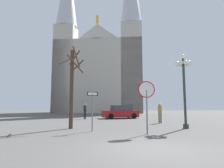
{
  "coord_description": "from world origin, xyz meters",
  "views": [
    {
      "loc": [
        -1.32,
        -6.77,
        1.47
      ],
      "look_at": [
        -1.13,
        18.59,
        4.37
      ],
      "focal_mm": 30.93,
      "sensor_mm": 36.0,
      "label": 1
    }
  ],
  "objects_px": {
    "bare_tree": "(72,85)",
    "pedestrian_standing": "(85,110)",
    "street_lamp": "(184,77)",
    "cathedral": "(99,60)",
    "one_way_arrow_sign": "(92,106)",
    "stop_sign": "(147,96)",
    "parked_car_near_red": "(121,112)",
    "pedestrian_walking": "(160,111)"
  },
  "relations": [
    {
      "from": "parked_car_near_red",
      "to": "cathedral",
      "type": "bearing_deg",
      "value": 100.8
    },
    {
      "from": "street_lamp",
      "to": "bare_tree",
      "type": "relative_size",
      "value": 0.93
    },
    {
      "from": "cathedral",
      "to": "parked_car_near_red",
      "type": "relative_size",
      "value": 8.36
    },
    {
      "from": "stop_sign",
      "to": "street_lamp",
      "type": "relative_size",
      "value": 0.56
    },
    {
      "from": "cathedral",
      "to": "bare_tree",
      "type": "bearing_deg",
      "value": -90.04
    },
    {
      "from": "bare_tree",
      "to": "parked_car_near_red",
      "type": "height_order",
      "value": "bare_tree"
    },
    {
      "from": "one_way_arrow_sign",
      "to": "street_lamp",
      "type": "bearing_deg",
      "value": 12.97
    },
    {
      "from": "cathedral",
      "to": "bare_tree",
      "type": "xyz_separation_m",
      "value": [
        -0.02,
        -30.11,
        -8.89
      ]
    },
    {
      "from": "cathedral",
      "to": "pedestrian_walking",
      "type": "distance_m",
      "value": 29.02
    },
    {
      "from": "bare_tree",
      "to": "pedestrian_standing",
      "type": "bearing_deg",
      "value": 92.0
    },
    {
      "from": "pedestrian_standing",
      "to": "cathedral",
      "type": "bearing_deg",
      "value": 89.07
    },
    {
      "from": "street_lamp",
      "to": "parked_car_near_red",
      "type": "bearing_deg",
      "value": 109.87
    },
    {
      "from": "street_lamp",
      "to": "stop_sign",
      "type": "bearing_deg",
      "value": -139.13
    },
    {
      "from": "one_way_arrow_sign",
      "to": "parked_car_near_red",
      "type": "xyz_separation_m",
      "value": [
        2.26,
        11.79,
        -0.72
      ]
    },
    {
      "from": "stop_sign",
      "to": "bare_tree",
      "type": "relative_size",
      "value": 0.52
    },
    {
      "from": "street_lamp",
      "to": "cathedral",
      "type": "bearing_deg",
      "value": 104.02
    },
    {
      "from": "street_lamp",
      "to": "parked_car_near_red",
      "type": "distance_m",
      "value": 11.38
    },
    {
      "from": "one_way_arrow_sign",
      "to": "bare_tree",
      "type": "bearing_deg",
      "value": 137.68
    },
    {
      "from": "pedestrian_standing",
      "to": "one_way_arrow_sign",
      "type": "bearing_deg",
      "value": -80.14
    },
    {
      "from": "pedestrian_walking",
      "to": "pedestrian_standing",
      "type": "xyz_separation_m",
      "value": [
        -7.18,
        5.14,
        0.02
      ]
    },
    {
      "from": "one_way_arrow_sign",
      "to": "pedestrian_walking",
      "type": "xyz_separation_m",
      "value": [
        5.35,
        5.4,
        -0.4
      ]
    },
    {
      "from": "cathedral",
      "to": "street_lamp",
      "type": "relative_size",
      "value": 7.54
    },
    {
      "from": "one_way_arrow_sign",
      "to": "stop_sign",
      "type": "bearing_deg",
      "value": -22.61
    },
    {
      "from": "bare_tree",
      "to": "pedestrian_standing",
      "type": "distance_m",
      "value": 9.34
    },
    {
      "from": "parked_car_near_red",
      "to": "pedestrian_standing",
      "type": "bearing_deg",
      "value": -162.96
    },
    {
      "from": "cathedral",
      "to": "one_way_arrow_sign",
      "type": "bearing_deg",
      "value": -87.29
    },
    {
      "from": "one_way_arrow_sign",
      "to": "pedestrian_walking",
      "type": "bearing_deg",
      "value": 45.24
    },
    {
      "from": "street_lamp",
      "to": "pedestrian_standing",
      "type": "relative_size",
      "value": 2.88
    },
    {
      "from": "pedestrian_walking",
      "to": "street_lamp",
      "type": "bearing_deg",
      "value": -80.53
    },
    {
      "from": "one_way_arrow_sign",
      "to": "parked_car_near_red",
      "type": "height_order",
      "value": "one_way_arrow_sign"
    },
    {
      "from": "one_way_arrow_sign",
      "to": "pedestrian_walking",
      "type": "height_order",
      "value": "one_way_arrow_sign"
    },
    {
      "from": "bare_tree",
      "to": "stop_sign",
      "type": "bearing_deg",
      "value": -30.23
    },
    {
      "from": "street_lamp",
      "to": "pedestrian_standing",
      "type": "height_order",
      "value": "street_lamp"
    },
    {
      "from": "stop_sign",
      "to": "pedestrian_walking",
      "type": "distance_m",
      "value": 7.11
    },
    {
      "from": "street_lamp",
      "to": "pedestrian_standing",
      "type": "distance_m",
      "value": 12.28
    },
    {
      "from": "stop_sign",
      "to": "cathedral",
      "type": "bearing_deg",
      "value": 97.79
    },
    {
      "from": "stop_sign",
      "to": "pedestrian_walking",
      "type": "height_order",
      "value": "stop_sign"
    },
    {
      "from": "bare_tree",
      "to": "pedestrian_standing",
      "type": "height_order",
      "value": "bare_tree"
    },
    {
      "from": "cathedral",
      "to": "one_way_arrow_sign",
      "type": "height_order",
      "value": "cathedral"
    },
    {
      "from": "bare_tree",
      "to": "pedestrian_walking",
      "type": "height_order",
      "value": "bare_tree"
    },
    {
      "from": "stop_sign",
      "to": "street_lamp",
      "type": "bearing_deg",
      "value": 40.87
    },
    {
      "from": "cathedral",
      "to": "stop_sign",
      "type": "relative_size",
      "value": 13.54
    }
  ]
}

